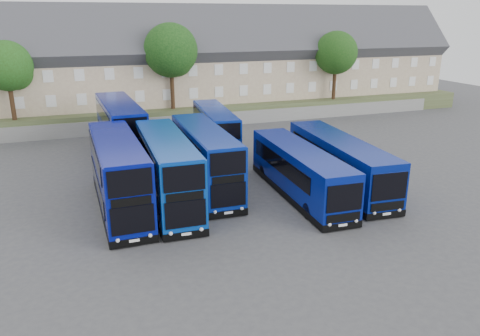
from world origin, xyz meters
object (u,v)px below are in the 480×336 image
tree_mid (172,52)px  tree_far (348,47)px  coach_east_a (300,173)px  dd_front_mid (167,172)px  tree_west (9,68)px  dd_front_left (119,176)px  tree_east (337,54)px

tree_mid → tree_far: size_ratio=1.06×
coach_east_a → tree_mid: 25.09m
coach_east_a → dd_front_mid: bearing=172.9°
tree_far → tree_west: bearing=-170.5°
dd_front_left → dd_front_mid: bearing=-4.9°
tree_west → tree_mid: (16.00, 0.50, 1.02)m
tree_far → coach_east_a: bearing=-126.5°
dd_front_left → coach_east_a: bearing=-8.9°
coach_east_a → dd_front_left: bearing=174.3°
tree_east → dd_front_mid: bearing=-139.0°
dd_front_mid → coach_east_a: bearing=-7.8°
tree_west → tree_far: bearing=9.5°
dd_front_mid → tree_mid: (5.35, 22.52, 5.87)m
coach_east_a → tree_mid: size_ratio=1.33×
tree_west → tree_east: (36.00, 0.00, 0.34)m
dd_front_left → tree_west: (-7.62, 21.80, 4.83)m
tree_east → tree_far: tree_far is taller
tree_west → tree_east: size_ratio=0.94×
dd_front_mid → coach_east_a: size_ratio=0.93×
tree_west → tree_mid: bearing=1.8°
tree_mid → tree_east: 20.02m
coach_east_a → tree_east: 29.35m
tree_mid → tree_west: bearing=-178.2°
coach_east_a → tree_far: 38.45m
tree_west → tree_far: tree_far is taller
tree_mid → tree_east: tree_mid is taller
dd_front_mid → coach_east_a: 8.89m
dd_front_left → tree_west: 23.59m
dd_front_mid → coach_east_a: (8.75, -1.49, -0.58)m
coach_east_a → tree_west: 30.96m
coach_east_a → tree_mid: (-3.40, 24.01, 6.44)m
tree_mid → tree_far: 26.80m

